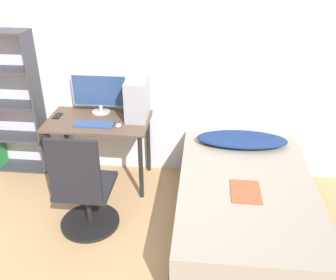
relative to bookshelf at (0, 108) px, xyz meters
name	(u,v)px	position (x,y,z in m)	size (l,w,h in m)	color
ground_plane	(114,259)	(1.49, -1.29, -0.74)	(14.00, 14.00, 0.00)	tan
wall_back	(138,61)	(1.49, 0.15, 0.51)	(8.00, 0.05, 2.50)	silver
desk	(99,130)	(1.12, -0.17, -0.13)	(1.03, 0.61, 0.73)	brown
bookshelf	(0,108)	(0.00, 0.00, 0.00)	(0.69, 0.26, 1.56)	#38383D
office_chair	(84,195)	(1.18, -0.95, -0.37)	(0.54, 0.54, 1.00)	black
bed	(244,207)	(2.58, -0.82, -0.49)	(1.19, 1.90, 0.50)	#4C3D2D
pillow	(242,140)	(2.58, -0.13, -0.18)	(0.90, 0.36, 0.11)	navy
magazine	(246,192)	(2.55, -0.95, -0.23)	(0.24, 0.32, 0.01)	#B24C2D
monitor	(99,92)	(1.11, 0.02, 0.21)	(0.57, 0.19, 0.41)	#B7B7BC
keyboard	(94,124)	(1.12, -0.29, 0.00)	(0.38, 0.15, 0.02)	#33477A
pc_tower	(137,99)	(1.52, -0.07, 0.19)	(0.21, 0.36, 0.41)	#99999E
mouse	(119,125)	(1.36, -0.29, 0.00)	(0.06, 0.09, 0.02)	silver
phone	(58,116)	(0.69, -0.13, -0.01)	(0.07, 0.14, 0.01)	black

